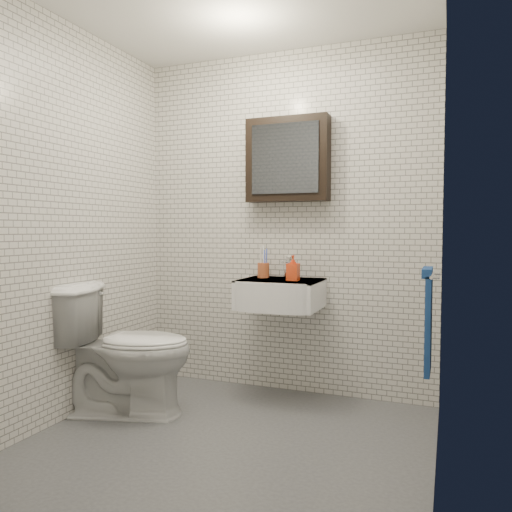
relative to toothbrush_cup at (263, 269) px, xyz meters
The scene contains 9 objects.
ground 1.26m from the toothbrush_cup, 82.61° to the right, with size 2.20×2.00×0.01m, color #47484E.
room_shell 1.04m from the toothbrush_cup, 82.61° to the right, with size 2.22×2.02×2.51m.
washbasin 0.26m from the toothbrush_cup, 39.17° to the right, with size 0.55×0.50×0.20m.
faucet 0.17m from the toothbrush_cup, 21.58° to the left, with size 0.06×0.20×0.15m.
mirror_cabinet 0.81m from the toothbrush_cup, 20.42° to the left, with size 0.60×0.15×0.60m.
towel_rail 1.28m from the toothbrush_cup, 24.05° to the right, with size 0.09×0.30×0.58m.
toothbrush_cup is the anchor object (origin of this frame).
soap_bottle 0.30m from the toothbrush_cup, 26.59° to the right, with size 0.08×0.08×0.18m, color orange.
toilet 1.10m from the toothbrush_cup, 134.15° to the right, with size 0.48×0.84×0.86m, color white.
Camera 1 is at (1.14, -2.52, 1.20)m, focal length 35.00 mm.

